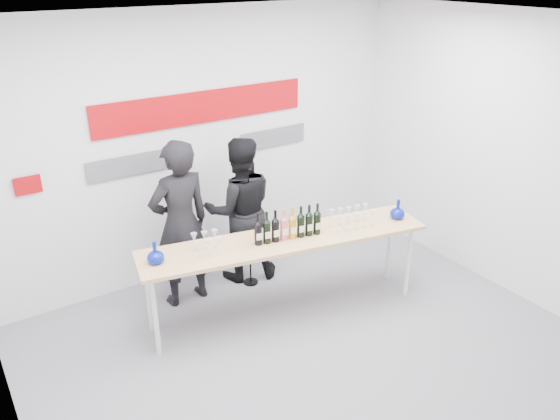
{
  "coord_description": "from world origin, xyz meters",
  "views": [
    {
      "loc": [
        -2.57,
        -3.39,
        3.4
      ],
      "look_at": [
        0.16,
        0.71,
        1.15
      ],
      "focal_mm": 35.0,
      "sensor_mm": 36.0,
      "label": 1
    }
  ],
  "objects_px": {
    "mic_stand": "(250,250)",
    "presenter_right": "(240,210)",
    "presenter_left": "(180,224)",
    "tasting_table": "(286,244)"
  },
  "relations": [
    {
      "from": "presenter_right",
      "to": "mic_stand",
      "type": "height_order",
      "value": "presenter_right"
    },
    {
      "from": "presenter_left",
      "to": "mic_stand",
      "type": "bearing_deg",
      "value": 167.83
    },
    {
      "from": "tasting_table",
      "to": "mic_stand",
      "type": "height_order",
      "value": "mic_stand"
    },
    {
      "from": "mic_stand",
      "to": "tasting_table",
      "type": "bearing_deg",
      "value": -66.4
    },
    {
      "from": "presenter_right",
      "to": "presenter_left",
      "type": "bearing_deg",
      "value": 26.21
    },
    {
      "from": "tasting_table",
      "to": "presenter_right",
      "type": "bearing_deg",
      "value": 102.2
    },
    {
      "from": "mic_stand",
      "to": "presenter_right",
      "type": "bearing_deg",
      "value": 110.07
    },
    {
      "from": "presenter_left",
      "to": "presenter_right",
      "type": "relative_size",
      "value": 1.08
    },
    {
      "from": "presenter_right",
      "to": "mic_stand",
      "type": "distance_m",
      "value": 0.46
    },
    {
      "from": "presenter_left",
      "to": "mic_stand",
      "type": "relative_size",
      "value": 1.28
    }
  ]
}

